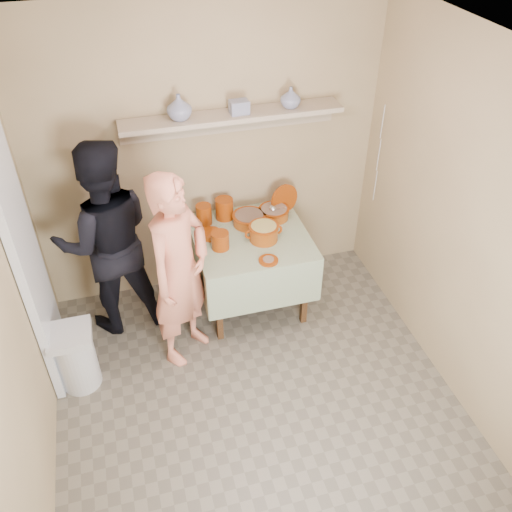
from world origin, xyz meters
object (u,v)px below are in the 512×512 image
object	(u,v)px
person_helper	(107,240)
trash_bin	(76,358)
cazuela_rice	(264,231)
person_cook	(180,272)
serving_table	(251,246)

from	to	relation	value
person_helper	trash_bin	distance (m)	0.95
person_helper	cazuela_rice	xyz separation A→B (m)	(1.27, -0.19, -0.02)
person_cook	trash_bin	world-z (taller)	person_cook
person_cook	trash_bin	xyz separation A→B (m)	(-0.87, -0.14, -0.55)
person_helper	serving_table	size ratio (longest dim) A/B	1.79
person_cook	serving_table	bearing A→B (deg)	-12.04
trash_bin	person_cook	bearing A→B (deg)	8.86
cazuela_rice	trash_bin	bearing A→B (deg)	-164.03
person_cook	cazuela_rice	xyz separation A→B (m)	(0.76, 0.33, 0.01)
cazuela_rice	person_helper	bearing A→B (deg)	171.55
serving_table	person_cook	bearing A→B (deg)	-147.70
person_cook	serving_table	size ratio (longest dim) A/B	1.72
serving_table	cazuela_rice	bearing A→B (deg)	-46.55
person_helper	trash_bin	xyz separation A→B (m)	(-0.36, -0.66, -0.59)
person_helper	person_cook	bearing A→B (deg)	130.03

